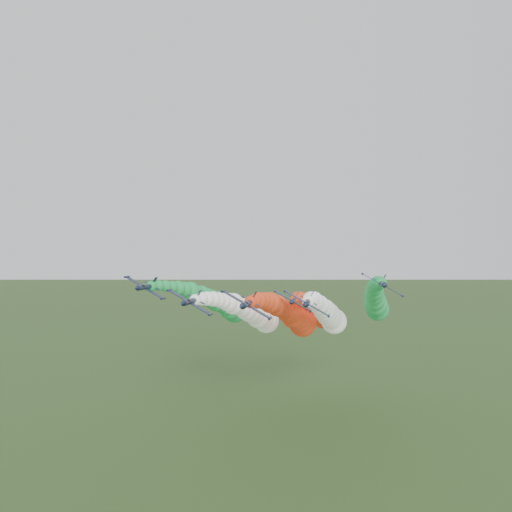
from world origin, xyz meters
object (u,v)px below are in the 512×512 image
object	(u,v)px
jet_outer_left	(219,303)
jet_lead	(292,316)
jet_trail	(315,311)
jet_outer_right	(376,301)
jet_inner_right	(327,314)
jet_inner_left	(253,313)

from	to	relation	value
jet_outer_left	jet_lead	bearing A→B (deg)	-35.05
jet_outer_left	jet_trail	size ratio (longest dim) A/B	1.01
jet_lead	jet_outer_right	xyz separation A→B (m)	(21.78, 19.20, 2.39)
jet_outer_right	jet_trail	distance (m)	18.70
jet_inner_right	jet_outer_left	size ratio (longest dim) A/B	1.00
jet_trail	jet_inner_right	bearing A→B (deg)	-77.95
jet_lead	jet_inner_left	bearing A→B (deg)	149.27
jet_inner_right	jet_outer_left	distance (m)	31.93
jet_inner_right	jet_trail	bearing A→B (deg)	102.05
jet_trail	jet_inner_left	bearing A→B (deg)	-129.66
jet_inner_right	jet_outer_left	bearing A→B (deg)	164.92
jet_lead	jet_inner_left	world-z (taller)	jet_lead
jet_lead	jet_inner_left	size ratio (longest dim) A/B	1.00
jet_inner_right	jet_trail	distance (m)	18.68
jet_lead	jet_trail	world-z (taller)	jet_lead
jet_inner_left	jet_outer_right	xyz separation A→B (m)	(32.90, 12.60, 2.65)
jet_inner_left	jet_outer_right	world-z (taller)	jet_outer_right
jet_outer_left	jet_trail	distance (m)	28.81
jet_outer_right	jet_trail	size ratio (longest dim) A/B	1.00
jet_inner_left	jet_trail	world-z (taller)	jet_inner_left
jet_inner_left	jet_trail	size ratio (longest dim) A/B	1.00
jet_lead	jet_trail	size ratio (longest dim) A/B	1.01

